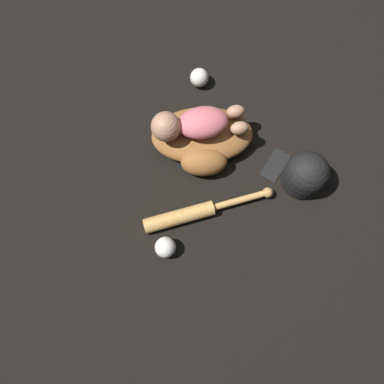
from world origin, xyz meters
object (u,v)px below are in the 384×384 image
(baseball_glove, at_px, (202,139))
(baseball_cap, at_px, (306,174))
(baseball, at_px, (165,247))
(baseball_bat, at_px, (193,213))
(baseball_spare, at_px, (199,78))
(baby_figure, at_px, (193,124))

(baseball_glove, height_order, baseball_cap, baseball_cap)
(baseball, bearing_deg, baseball_bat, -116.71)
(baseball_bat, distance_m, baseball_spare, 0.55)
(baby_figure, distance_m, baseball, 0.43)
(baseball_glove, bearing_deg, baseball_spare, -77.27)
(baseball_bat, relative_size, baseball_cap, 1.86)
(baseball, xyz_separation_m, baseball_cap, (-0.43, -0.34, 0.03))
(baby_figure, relative_size, baseball_spare, 4.63)
(baseball_cap, bearing_deg, baseball_bat, 29.31)
(baseball_bat, xyz_separation_m, baseball, (0.07, 0.14, 0.01))
(baseball_glove, relative_size, baseball_bat, 0.96)
(baseball_bat, bearing_deg, baseball_glove, -86.35)
(baseball_spare, distance_m, baseball_cap, 0.56)
(baseball, relative_size, baseball_spare, 0.98)
(baseball_bat, xyz_separation_m, baseball_cap, (-0.36, -0.20, 0.04))
(baseball_glove, height_order, baseball, baseball_glove)
(baseball_glove, bearing_deg, baseball, 82.90)
(baseball_glove, distance_m, baseball, 0.41)
(baseball_glove, bearing_deg, baseball_cap, 169.41)
(baseball_spare, bearing_deg, baby_figure, 95.38)
(baby_figure, distance_m, baseball_spare, 0.29)
(baseball_spare, bearing_deg, baseball, 90.84)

